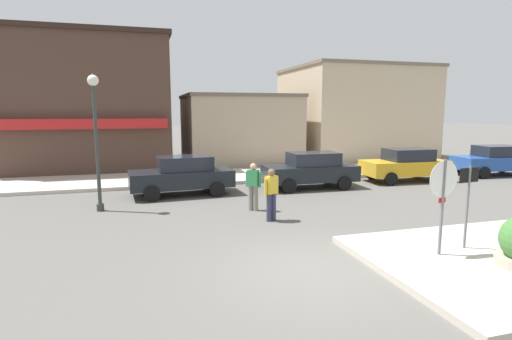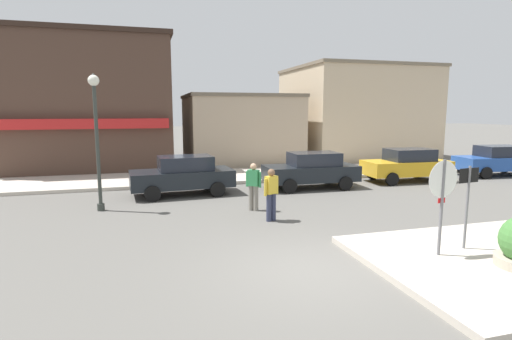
{
  "view_description": "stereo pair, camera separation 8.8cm",
  "coord_description": "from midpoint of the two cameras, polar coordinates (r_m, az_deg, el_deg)",
  "views": [
    {
      "loc": [
        -3.42,
        -7.39,
        3.35
      ],
      "look_at": [
        0.02,
        4.5,
        1.5
      ],
      "focal_mm": 28.0,
      "sensor_mm": 36.0,
      "label": 1
    },
    {
      "loc": [
        -3.34,
        -7.42,
        3.35
      ],
      "look_at": [
        0.02,
        4.5,
        1.5
      ],
      "focal_mm": 28.0,
      "sensor_mm": 36.0,
      "label": 2
    }
  ],
  "objects": [
    {
      "name": "parked_car_second",
      "position": [
        17.46,
        8.06,
        0.05
      ],
      "size": [
        4.04,
        1.95,
        1.56
      ],
      "color": "black",
      "rests_on": "ground"
    },
    {
      "name": "lamp_post",
      "position": [
        14.13,
        -21.72,
        6.31
      ],
      "size": [
        0.36,
        0.36,
        4.54
      ],
      "color": "#333833",
      "rests_on": "ground"
    },
    {
      "name": "parked_car_third",
      "position": [
        20.25,
        20.86,
        0.73
      ],
      "size": [
        4.07,
        2.02,
        1.56
      ],
      "color": "gold",
      "rests_on": "ground"
    },
    {
      "name": "parked_car_fourth",
      "position": [
        24.11,
        31.28,
        1.21
      ],
      "size": [
        4.16,
        2.21,
        1.56
      ],
      "color": "#234C9E",
      "rests_on": "ground"
    },
    {
      "name": "building_storefront_left_near",
      "position": [
        25.88,
        -2.19,
        5.88
      ],
      "size": [
        6.91,
        6.4,
        4.34
      ],
      "color": "tan",
      "rests_on": "ground"
    },
    {
      "name": "building_storefront_left_mid",
      "position": [
        29.69,
        14.04,
        7.9
      ],
      "size": [
        8.93,
        8.14,
        6.34
      ],
      "color": "tan",
      "rests_on": "ground"
    },
    {
      "name": "pedestrian_crossing_near",
      "position": [
        12.15,
        2.39,
        -3.3
      ],
      "size": [
        0.54,
        0.35,
        1.61
      ],
      "color": "#2D334C",
      "rests_on": "ground"
    },
    {
      "name": "kerb_far",
      "position": [
        20.04,
        -5.82,
        -0.95
      ],
      "size": [
        80.0,
        4.0,
        0.15
      ],
      "primitive_type": "cube",
      "color": "beige",
      "rests_on": "ground"
    },
    {
      "name": "one_way_sign",
      "position": [
        10.45,
        28.17,
        -3.67
      ],
      "size": [
        0.6,
        0.08,
        2.1
      ],
      "color": "slate",
      "rests_on": "ground"
    },
    {
      "name": "ground_plane",
      "position": [
        8.8,
        8.37,
        -13.96
      ],
      "size": [
        160.0,
        160.0,
        0.0
      ],
      "primitive_type": "plane",
      "color": "#5B5954"
    },
    {
      "name": "stop_sign",
      "position": [
        9.68,
        25.28,
        -3.24
      ],
      "size": [
        0.82,
        0.12,
        2.3
      ],
      "color": "slate",
      "rests_on": "ground"
    },
    {
      "name": "pedestrian_crossing_far",
      "position": [
        13.38,
        -0.17,
        -2.19
      ],
      "size": [
        0.49,
        0.41,
        1.61
      ],
      "color": "gray",
      "rests_on": "ground"
    },
    {
      "name": "building_corner_shop",
      "position": [
        25.82,
        -22.79,
        8.68
      ],
      "size": [
        9.5,
        8.8,
        7.45
      ],
      "color": "#473328",
      "rests_on": "ground"
    },
    {
      "name": "parked_car_nearest",
      "position": [
        16.15,
        -10.24,
        -0.69
      ],
      "size": [
        4.11,
        2.08,
        1.56
      ],
      "color": "black",
      "rests_on": "ground"
    }
  ]
}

